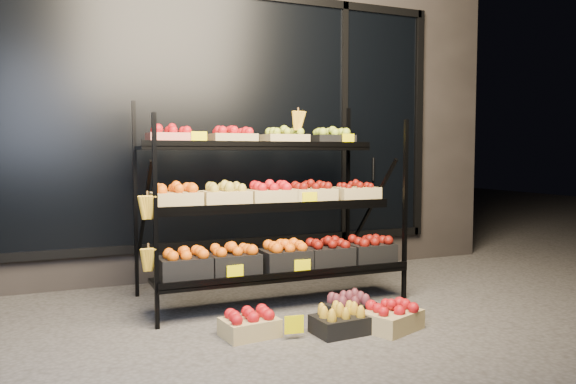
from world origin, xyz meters
name	(u,v)px	position (x,y,z in m)	size (l,w,h in m)	color
ground	(302,319)	(0.00, 0.00, 0.00)	(24.00, 24.00, 0.00)	#514F4C
building	(208,107)	(0.00, 2.59, 1.75)	(6.00, 2.08, 3.50)	#2D2826
display_rack	(271,206)	(-0.01, 0.60, 0.79)	(2.18, 1.02, 1.71)	black
tag_floor_a	(294,331)	(-0.24, -0.40, 0.06)	(0.13, 0.01, 0.12)	#EDDF00
tag_floor_b	(349,323)	(0.18, -0.40, 0.06)	(0.13, 0.01, 0.12)	#EDDF00
floor_crate_left	(250,324)	(-0.49, -0.23, 0.09)	(0.39, 0.31, 0.19)	tan
floor_crate_midleft	(340,321)	(0.10, -0.41, 0.09)	(0.38, 0.29, 0.19)	black
floor_crate_midright	(392,317)	(0.47, -0.48, 0.09)	(0.47, 0.41, 0.20)	tan
floor_crate_right	(349,307)	(0.33, -0.13, 0.08)	(0.41, 0.35, 0.18)	black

